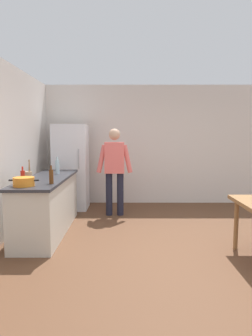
{
  "coord_description": "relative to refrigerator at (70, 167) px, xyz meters",
  "views": [
    {
      "loc": [
        -0.73,
        -4.05,
        1.59
      ],
      "look_at": [
        -0.72,
        1.09,
        1.02
      ],
      "focal_mm": 32.6,
      "sensor_mm": 36.0,
      "label": 1
    }
  ],
  "objects": [
    {
      "name": "ground_plane",
      "position": [
        1.9,
        -2.4,
        -0.9
      ],
      "size": [
        14.0,
        14.0,
        0.0
      ],
      "primitive_type": "plane",
      "color": "brown"
    },
    {
      "name": "kitchen_counter",
      "position": [
        -0.1,
        -1.6,
        -0.45
      ],
      "size": [
        0.64,
        2.2,
        0.9
      ],
      "color": "beige",
      "rests_on": "ground_plane"
    },
    {
      "name": "person",
      "position": [
        0.95,
        -0.55,
        0.08
      ],
      "size": [
        0.7,
        0.22,
        1.7
      ],
      "color": "#1E1E2D",
      "rests_on": "ground_plane"
    },
    {
      "name": "bottle_water_clear",
      "position": [
        -0.03,
        -1.14,
        0.13
      ],
      "size": [
        0.07,
        0.07,
        0.3
      ],
      "color": "silver",
      "rests_on": "kitchen_counter"
    },
    {
      "name": "refrigerator",
      "position": [
        0.0,
        0.0,
        0.0
      ],
      "size": [
        0.7,
        0.67,
        1.8
      ],
      "color": "white",
      "rests_on": "ground_plane"
    },
    {
      "name": "cooking_pot",
      "position": [
        -0.2,
        -2.42,
        0.06
      ],
      "size": [
        0.4,
        0.28,
        0.12
      ],
      "color": "orange",
      "rests_on": "kitchen_counter"
    },
    {
      "name": "bottle_beer_brown",
      "position": [
        0.13,
        -2.23,
        0.11
      ],
      "size": [
        0.06,
        0.06,
        0.26
      ],
      "color": "#5B3314",
      "rests_on": "kitchen_counter"
    },
    {
      "name": "utensil_jar",
      "position": [
        -0.28,
        -1.97,
        0.08
      ],
      "size": [
        0.11,
        0.11,
        0.32
      ],
      "color": "tan",
      "rests_on": "kitchen_counter"
    },
    {
      "name": "bottle_sauce_red",
      "position": [
        -0.29,
        -2.18,
        0.1
      ],
      "size": [
        0.06,
        0.06,
        0.24
      ],
      "color": "#B22319",
      "rests_on": "kitchen_counter"
    },
    {
      "name": "wall_back",
      "position": [
        1.9,
        0.6,
        0.45
      ],
      "size": [
        6.4,
        0.12,
        2.7
      ],
      "primitive_type": "cube",
      "color": "silver",
      "rests_on": "ground_plane"
    }
  ]
}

